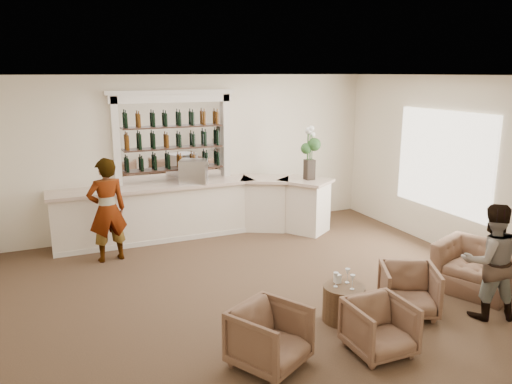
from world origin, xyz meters
TOP-DOWN VIEW (x-y plane):
  - ground at (0.00, 0.00)m, footprint 8.00×8.00m
  - room_shell at (0.16, 0.71)m, footprint 8.04×7.02m
  - bar_counter at (-0.16, 3.00)m, footprint 5.72×1.80m
  - back_bar_alcove at (-0.50, 3.41)m, footprint 2.64×0.25m
  - cocktail_table at (0.60, -1.33)m, footprint 0.57×0.57m
  - sommelier at (-2.03, 2.30)m, footprint 0.75×0.55m
  - guest at (2.49, -2.03)m, footprint 0.96×0.86m
  - armchair_left at (-0.80, -1.92)m, footprint 1.06×1.07m
  - armchair_center at (0.53, -2.21)m, footprint 0.73×0.75m
  - armchair_right at (1.56, -1.53)m, footprint 1.02×1.03m
  - armchair_far at (3.06, -1.33)m, footprint 1.36×1.44m
  - espresso_machine at (-0.21, 3.03)m, footprint 0.68×0.64m
  - flower_vase at (2.13, 2.36)m, footprint 0.30×0.30m
  - wine_glass_bar_left at (0.00, 3.00)m, footprint 0.07×0.07m
  - wine_glass_bar_right at (-0.28, 2.94)m, footprint 0.07×0.07m
  - wine_glass_tbl_a at (0.48, -1.30)m, footprint 0.07×0.07m
  - wine_glass_tbl_b at (0.70, -1.25)m, footprint 0.07×0.07m
  - wine_glass_tbl_c at (0.64, -1.46)m, footprint 0.07×0.07m
  - napkin_holder at (0.58, -1.19)m, footprint 0.08×0.08m

SIDE VIEW (x-z plane):
  - ground at x=0.00m, z-range 0.00..0.00m
  - cocktail_table at x=0.60m, z-range 0.00..0.50m
  - armchair_center at x=0.53m, z-range 0.00..0.67m
  - armchair_right at x=1.56m, z-range 0.00..0.70m
  - armchair_left at x=-0.80m, z-range 0.00..0.72m
  - armchair_far at x=3.06m, z-range 0.00..0.75m
  - napkin_holder at x=0.58m, z-range 0.50..0.62m
  - bar_counter at x=-0.16m, z-range 0.00..1.14m
  - wine_glass_tbl_a at x=0.48m, z-range 0.50..0.71m
  - wine_glass_tbl_b at x=0.70m, z-range 0.50..0.71m
  - wine_glass_tbl_c at x=0.64m, z-range 0.50..0.71m
  - guest at x=2.49m, z-range 0.00..1.63m
  - sommelier at x=-2.03m, z-range 0.00..1.89m
  - wine_glass_bar_left at x=0.00m, z-range 1.14..1.35m
  - wine_glass_bar_right at x=-0.28m, z-range 1.14..1.35m
  - espresso_machine at x=-0.21m, z-range 1.14..1.62m
  - flower_vase at x=2.13m, z-range 1.21..2.33m
  - back_bar_alcove at x=-0.50m, z-range 0.53..3.53m
  - room_shell at x=0.16m, z-range 0.68..4.00m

